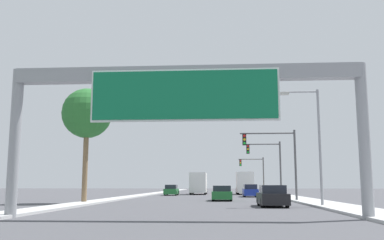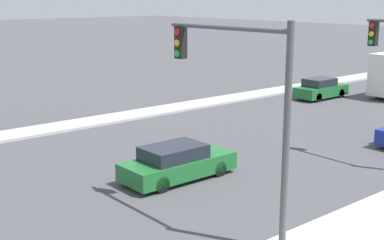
{
  "view_description": "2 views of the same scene",
  "coord_description": "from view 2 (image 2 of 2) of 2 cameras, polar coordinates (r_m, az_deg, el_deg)",
  "views": [
    {
      "loc": [
        1.69,
        -1.83,
        1.56
      ],
      "look_at": [
        0.0,
        23.11,
        5.31
      ],
      "focal_mm": 40.0,
      "sensor_mm": 36.0,
      "label": 1
    },
    {
      "loc": [
        17.71,
        26.88,
        7.14
      ],
      "look_at": [
        0.99,
        40.91,
        2.08
      ],
      "focal_mm": 50.0,
      "sensor_mm": 36.0,
      "label": 2
    }
  ],
  "objects": [
    {
      "name": "traffic_light_near_intersection",
      "position": [
        15.74,
        5.73,
        3.11
      ],
      "size": [
        5.12,
        0.32,
        6.53
      ],
      "color": "#4C4C4F",
      "rests_on": "ground"
    },
    {
      "name": "car_near_center",
      "position": [
        39.34,
        13.55,
        3.25
      ],
      "size": [
        1.73,
        4.26,
        1.47
      ],
      "color": "#1E662D",
      "rests_on": "ground"
    },
    {
      "name": "median_strip_left",
      "position": [
        43.14,
        10.98,
        3.38
      ],
      "size": [
        2.0,
        120.0,
        0.15
      ],
      "color": "#B1B1B1",
      "rests_on": "ground"
    },
    {
      "name": "car_far_center",
      "position": [
        21.35,
        -1.6,
        -4.59
      ],
      "size": [
        1.87,
        4.72,
        1.41
      ],
      "color": "#1E662D",
      "rests_on": "ground"
    }
  ]
}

